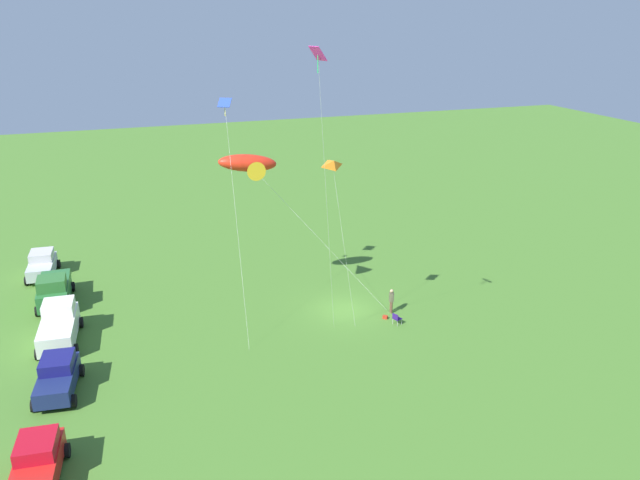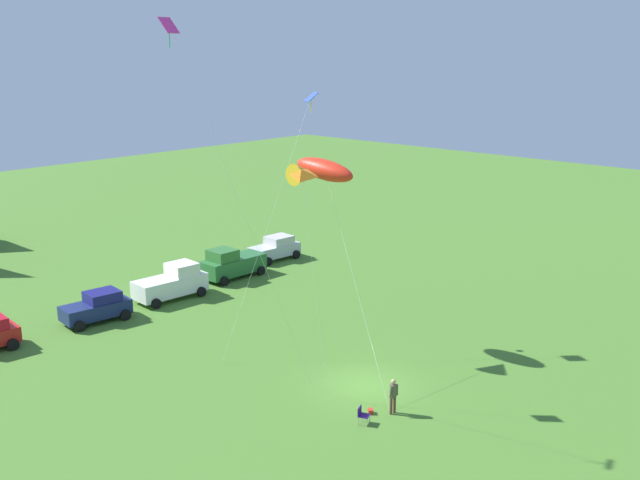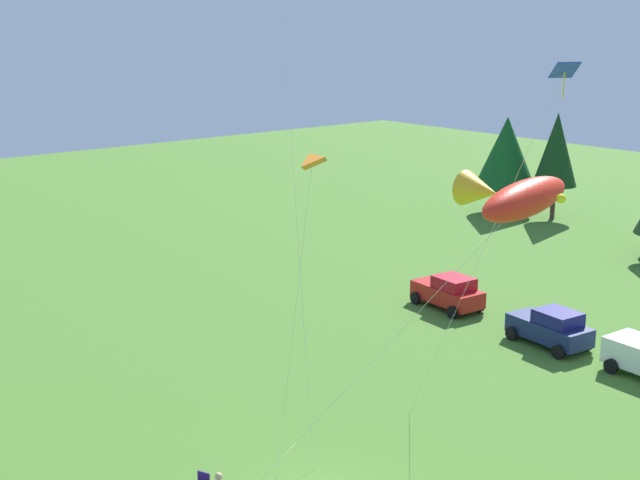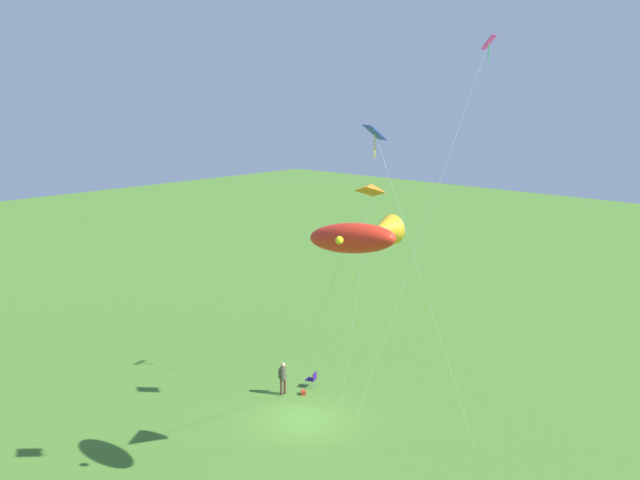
% 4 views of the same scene
% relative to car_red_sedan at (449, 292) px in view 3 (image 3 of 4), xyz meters
% --- Properties ---
extents(car_red_sedan, '(4.35, 2.53, 1.89)m').
position_rel_car_red_sedan_xyz_m(car_red_sedan, '(0.00, 0.00, 0.00)').
color(car_red_sedan, red).
rests_on(car_red_sedan, ground).
extents(car_navy_hatch, '(4.38, 2.61, 1.89)m').
position_rel_car_red_sedan_xyz_m(car_navy_hatch, '(7.12, -0.52, 0.00)').
color(car_navy_hatch, navy).
rests_on(car_navy_hatch, ground).
extents(kite_large_fish, '(5.95, 10.53, 10.93)m').
position_rel_car_red_sedan_xyz_m(kite_large_fish, '(14.09, -13.08, 9.19)').
color(kite_large_fish, red).
rests_on(kite_large_fish, ground).
extents(kite_delta_orange, '(1.08, 2.30, 11.42)m').
position_rel_car_red_sedan_xyz_m(kite_delta_orange, '(8.64, -16.97, 10.09)').
color(kite_delta_orange, orange).
rests_on(kite_delta_orange, ground).
extents(kite_diamond_blue, '(7.20, 1.02, 14.34)m').
position_rel_car_red_sedan_xyz_m(kite_diamond_blue, '(14.47, -11.79, 12.38)').
color(kite_diamond_blue, blue).
rests_on(kite_diamond_blue, ground).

